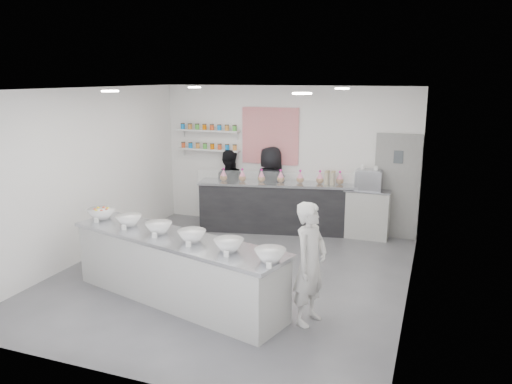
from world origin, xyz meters
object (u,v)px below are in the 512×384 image
Objects in this scene: espresso_ledge at (356,213)px; staff_left at (228,186)px; back_bar at (280,207)px; prep_counter at (176,269)px; staff_right at (271,187)px; woman_prep at (310,264)px; espresso_machine at (369,180)px.

espresso_ledge is 0.82× the size of staff_left.
staff_left reaches higher than back_bar.
back_bar is at bearing 99.12° from prep_counter.
prep_counter is 3.71m from back_bar.
espresso_ledge is at bearing -165.31° from staff_right.
back_bar is 1.35m from staff_left.
back_bar is at bearing 156.46° from staff_right.
woman_prep is (1.96, 0.03, 0.34)m from prep_counter.
espresso_ledge is (1.93, 3.89, 0.01)m from prep_counter.
staff_right reaches higher than staff_left.
woman_prep is 4.83m from staff_left.
woman_prep is at bearing 131.75° from staff_right.
back_bar is at bearing 38.52° from woman_prep.
woman_prep is at bearing -78.96° from back_bar.
espresso_machine is at bearing 76.28° from prep_counter.
staff_right reaches higher than prep_counter.
back_bar is 2.54× the size of espresso_ledge.
espresso_ledge is 1.87m from staff_right.
staff_left is at bearing 51.54° from woman_prep.
espresso_ledge is at bearing 15.85° from woman_prep.
staff_right is at bearing 40.87° from woman_prep.
woman_prep is (1.56, -3.66, 0.30)m from back_bar.
staff_left is at bearing 178.93° from espresso_ledge.
staff_right is at bearing 178.35° from espresso_ledge.
woman_prep reaches higher than back_bar.
espresso_machine is (0.23, 0.00, 0.69)m from espresso_ledge.
prep_counter is at bearing -116.41° from espresso_ledge.
woman_prep is at bearing 111.43° from staff_left.
espresso_machine is at bearing 164.36° from staff_left.
espresso_ledge is at bearing 78.90° from prep_counter.
espresso_machine is 3.88m from woman_prep.
prep_counter is 2.17× the size of staff_left.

